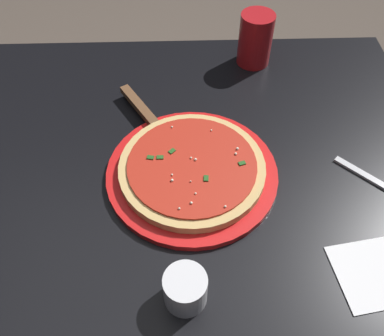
{
  "coord_description": "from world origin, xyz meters",
  "views": [
    {
      "loc": [
        0.02,
        -0.51,
        1.3
      ],
      "look_at": [
        0.03,
        -0.05,
        0.74
      ],
      "focal_mm": 38.57,
      "sensor_mm": 36.0,
      "label": 1
    }
  ],
  "objects_px": {
    "pizza_server": "(149,118)",
    "cup_small_sauce": "(185,289)",
    "pizza": "(192,167)",
    "napkin_folded_right": "(376,273)",
    "serving_plate": "(192,173)",
    "cup_tall_drink": "(255,39)"
  },
  "relations": [
    {
      "from": "pizza_server",
      "to": "cup_small_sauce",
      "type": "height_order",
      "value": "cup_small_sauce"
    },
    {
      "from": "pizza",
      "to": "napkin_folded_right",
      "type": "distance_m",
      "value": 0.33
    },
    {
      "from": "serving_plate",
      "to": "cup_small_sauce",
      "type": "bearing_deg",
      "value": -94.17
    },
    {
      "from": "napkin_folded_right",
      "to": "serving_plate",
      "type": "bearing_deg",
      "value": 143.9
    },
    {
      "from": "pizza_server",
      "to": "napkin_folded_right",
      "type": "relative_size",
      "value": 1.74
    },
    {
      "from": "cup_small_sauce",
      "to": "napkin_folded_right",
      "type": "distance_m",
      "value": 0.29
    },
    {
      "from": "cup_small_sauce",
      "to": "pizza",
      "type": "bearing_deg",
      "value": 85.83
    },
    {
      "from": "pizza_server",
      "to": "cup_tall_drink",
      "type": "relative_size",
      "value": 1.81
    },
    {
      "from": "serving_plate",
      "to": "pizza_server",
      "type": "distance_m",
      "value": 0.15
    },
    {
      "from": "serving_plate",
      "to": "pizza_server",
      "type": "bearing_deg",
      "value": 121.45
    },
    {
      "from": "pizza",
      "to": "pizza_server",
      "type": "bearing_deg",
      "value": 121.45
    },
    {
      "from": "cup_small_sauce",
      "to": "pizza_server",
      "type": "bearing_deg",
      "value": 100.15
    },
    {
      "from": "cup_tall_drink",
      "to": "napkin_folded_right",
      "type": "xyz_separation_m",
      "value": [
        0.12,
        -0.53,
        -0.06
      ]
    },
    {
      "from": "pizza_server",
      "to": "cup_tall_drink",
      "type": "bearing_deg",
      "value": 40.97
    },
    {
      "from": "pizza_server",
      "to": "cup_tall_drink",
      "type": "xyz_separation_m",
      "value": [
        0.23,
        0.2,
        0.04
      ]
    },
    {
      "from": "pizza",
      "to": "cup_small_sauce",
      "type": "height_order",
      "value": "cup_small_sauce"
    },
    {
      "from": "serving_plate",
      "to": "cup_tall_drink",
      "type": "relative_size",
      "value": 2.61
    },
    {
      "from": "pizza",
      "to": "cup_tall_drink",
      "type": "relative_size",
      "value": 2.2
    },
    {
      "from": "cup_tall_drink",
      "to": "napkin_folded_right",
      "type": "relative_size",
      "value": 0.96
    },
    {
      "from": "cup_small_sauce",
      "to": "napkin_folded_right",
      "type": "xyz_separation_m",
      "value": [
        0.29,
        0.03,
        -0.03
      ]
    },
    {
      "from": "serving_plate",
      "to": "napkin_folded_right",
      "type": "distance_m",
      "value": 0.33
    },
    {
      "from": "pizza_server",
      "to": "napkin_folded_right",
      "type": "distance_m",
      "value": 0.48
    }
  ]
}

